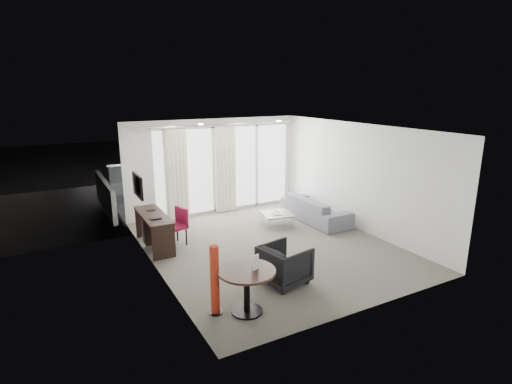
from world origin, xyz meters
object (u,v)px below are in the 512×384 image
desk (154,231)px  rattan_chair_b (235,177)px  desk_chair (175,227)px  rattan_chair_a (233,184)px  round_table (247,291)px  coffee_table (277,219)px  tub_armchair (285,264)px  red_lamp (215,280)px  sofa (315,209)px

desk → rattan_chair_b: bearing=45.3°
desk_chair → rattan_chair_a: desk_chair is taller
desk_chair → round_table: bearing=-104.7°
rattan_chair_b → coffee_table: bearing=-94.7°
tub_armchair → coffee_table: tub_armchair is taller
desk_chair → red_lamp: 3.03m
sofa → round_table: bearing=130.7°
red_lamp → rattan_chair_a: (3.23, 6.17, -0.15)m
round_table → rattan_chair_a: rattan_chair_a is taller
desk_chair → coffee_table: size_ratio=1.13×
red_lamp → rattan_chair_b: bearing=62.3°
red_lamp → coffee_table: size_ratio=1.52×
desk → coffee_table: size_ratio=2.16×
desk → coffee_table: bearing=-1.7°
red_lamp → coffee_table: (2.96, 3.04, -0.39)m
red_lamp → sofa: (4.07, 2.92, -0.25)m
rattan_chair_b → sofa: bearing=-78.7°
red_lamp → tub_armchair: 1.53m
coffee_table → sofa: 1.13m
desk → rattan_chair_a: (3.36, 3.04, 0.03)m
sofa → rattan_chair_b: rattan_chair_b is taller
round_table → tub_armchair: round_table is taller
tub_armchair → rattan_chair_b: rattan_chair_b is taller
sofa → rattan_chair_b: bearing=6.0°
desk_chair → sofa: (3.77, -0.09, -0.10)m
sofa → rattan_chair_b: size_ratio=2.51×
desk → sofa: 4.20m
rattan_chair_a → rattan_chair_b: (0.42, 0.77, 0.02)m
rattan_chair_b → rattan_chair_a: bearing=-113.0°
desk → rattan_chair_b: 5.37m
red_lamp → rattan_chair_a: red_lamp is taller
round_table → coffee_table: (2.52, 3.24, -0.19)m
tub_armchair → sofa: size_ratio=0.36×
desk → rattan_chair_a: bearing=42.2°
round_table → desk_chair: bearing=92.4°
coffee_table → sofa: (1.11, -0.12, 0.15)m
sofa → desk_chair: bearing=88.6°
tub_armchair → rattan_chair_a: 6.09m
desk → red_lamp: bearing=-87.7°
round_table → rattan_chair_b: 7.84m
red_lamp → rattan_chair_a: bearing=62.4°
round_table → rattan_chair_a: 6.96m
coffee_table → rattan_chair_b: 3.98m
round_table → red_lamp: 0.53m
coffee_table → rattan_chair_b: size_ratio=0.86×
round_table → tub_armchair: (1.04, 0.54, -0.00)m
desk → tub_armchair: bearing=-60.1°
tub_armchair → sofa: 3.66m
desk_chair → tub_armchair: bearing=-83.4°
desk → rattan_chair_b: rattan_chair_b is taller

